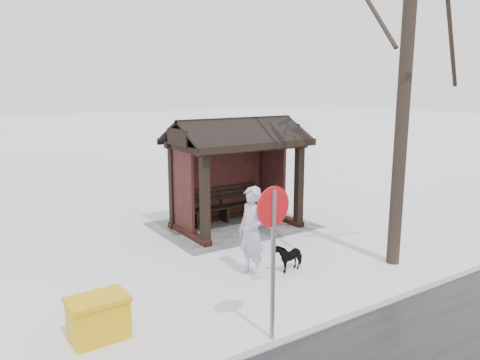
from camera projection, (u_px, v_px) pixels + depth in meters
The scene contains 8 objects.
ground at pixel (236, 227), 13.22m from camera, with size 120.00×120.00×0.00m, color white.
kerb at pixel (396, 300), 8.71m from camera, with size 120.00×0.15×0.06m, color gray.
trampled_patch at pixel (233, 225), 13.38m from camera, with size 4.20×3.20×0.02m, color #95959A.
bus_shelter at pixel (233, 151), 12.92m from camera, with size 3.60×2.40×3.09m.
pedestrian at pixel (252, 232), 9.67m from camera, with size 0.70×0.46×1.91m, color #B2A4C1.
dog at pixel (288, 256), 10.11m from camera, with size 0.33×0.73×0.61m, color black.
grit_bin at pixel (98, 318), 7.33m from camera, with size 0.93×0.65×0.70m.
road_sign at pixel (273, 231), 7.06m from camera, with size 0.63×0.11×2.47m.
Camera 1 is at (6.88, 10.67, 3.93)m, focal length 35.00 mm.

